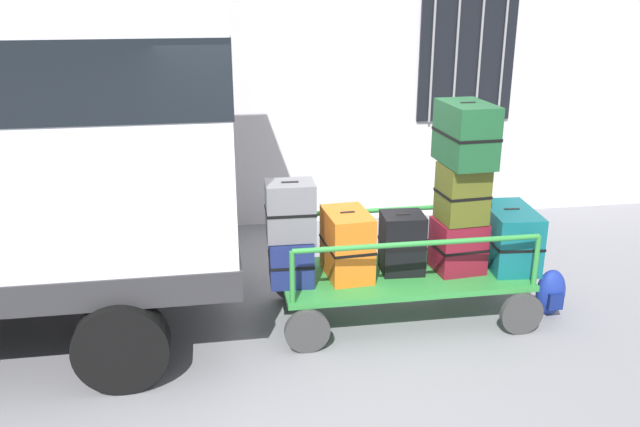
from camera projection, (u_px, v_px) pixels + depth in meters
The scene contains 13 objects.
ground_plane at pixel (327, 328), 5.85m from camera, with size 40.00×40.00×0.00m, color gray.
building_wall at pixel (285, 17), 7.74m from camera, with size 12.00×0.38×5.00m.
luggage_cart at pixel (402, 280), 5.97m from camera, with size 2.24×1.05×0.43m.
cart_railing at pixel (404, 233), 5.82m from camera, with size 2.13×0.91×0.47m.
suitcase_left_bottom at pixel (291, 259), 5.73m from camera, with size 0.39×0.45×0.41m.
suitcase_left_middle at pixel (290, 210), 5.55m from camera, with size 0.42×0.34×0.50m.
suitcase_midleft_bottom at pixel (347, 244), 5.80m from camera, with size 0.41×0.58×0.59m.
suitcase_center_bottom at pixel (402, 243), 5.89m from camera, with size 0.39×0.37×0.54m.
suitcase_midright_bottom at pixel (458, 245), 5.93m from camera, with size 0.46×0.42×0.48m.
suitcase_midright_middle at pixel (462, 193), 5.75m from camera, with size 0.41×0.40×0.51m.
suitcase_midright_top at pixel (466, 134), 5.60m from camera, with size 0.41×0.63×0.53m.
suitcase_right_bottom at pixel (509, 237), 6.03m from camera, with size 0.47×0.73×0.54m.
backpack at pixel (551, 293), 6.03m from camera, with size 0.27×0.22×0.44m.
Camera 1 is at (-0.90, -5.12, 2.88)m, focal length 37.33 mm.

